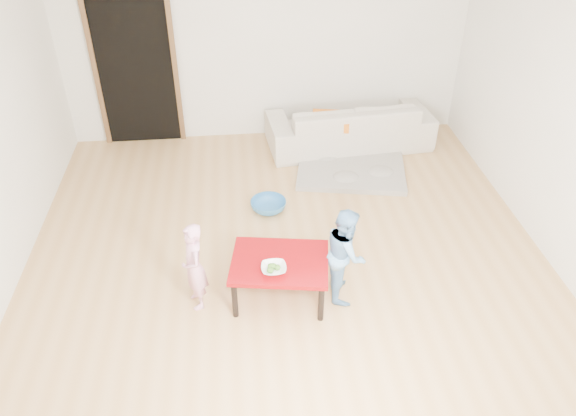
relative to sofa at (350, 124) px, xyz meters
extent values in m
cube|color=tan|center=(-1.02, -2.05, -0.30)|extent=(5.00, 5.00, 0.01)
cube|color=white|center=(-1.02, 0.45, 1.00)|extent=(5.00, 0.02, 2.60)
cube|color=white|center=(1.48, -2.05, 1.00)|extent=(0.02, 5.00, 2.60)
imported|color=beige|center=(0.00, 0.00, 0.00)|extent=(2.12, 0.99, 0.60)
cube|color=orange|center=(-0.28, -0.19, 0.15)|extent=(0.52, 0.48, 0.12)
imported|color=white|center=(-1.19, -2.81, 0.14)|extent=(0.21, 0.21, 0.05)
imported|color=pink|center=(-1.86, -2.69, 0.12)|extent=(0.27, 0.35, 0.83)
imported|color=#5F9CDD|center=(-0.56, -2.68, 0.15)|extent=(0.38, 0.47, 0.89)
imported|color=teal|center=(-1.14, -1.35, -0.24)|extent=(0.39, 0.39, 0.12)
camera|label=1|loc=(-1.43, -6.31, 3.23)|focal=35.00mm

